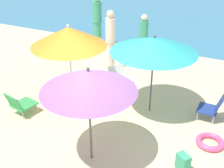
# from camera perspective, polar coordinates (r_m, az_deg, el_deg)

# --- Properties ---
(ground_plane) EXTENTS (40.00, 40.00, 0.00)m
(ground_plane) POSITION_cam_1_polar(r_m,az_deg,el_deg) (6.15, -1.26, -10.07)
(ground_plane) COLOR beige
(sea_water) EXTENTS (40.00, 16.00, 0.01)m
(sea_water) POSITION_cam_1_polar(r_m,az_deg,el_deg) (17.97, 18.57, 14.48)
(sea_water) COLOR teal
(sea_water) RESTS_ON ground_plane
(umbrella_teal) EXTENTS (1.85, 1.85, 1.85)m
(umbrella_teal) POSITION_cam_1_polar(r_m,az_deg,el_deg) (6.25, 8.13, 7.48)
(umbrella_teal) COLOR #4C4C51
(umbrella_teal) RESTS_ON ground_plane
(umbrella_orange) EXTENTS (1.76, 1.76, 1.89)m
(umbrella_orange) POSITION_cam_1_polar(r_m,az_deg,el_deg) (6.84, -8.39, 9.06)
(umbrella_orange) COLOR silver
(umbrella_orange) RESTS_ON ground_plane
(umbrella_purple) EXTENTS (1.62, 1.62, 1.86)m
(umbrella_purple) POSITION_cam_1_polar(r_m,az_deg,el_deg) (4.76, -4.58, 0.60)
(umbrella_purple) COLOR #4C4C51
(umbrella_purple) RESTS_ON ground_plane
(beach_chair_a) EXTENTS (0.72, 0.70, 0.57)m
(beach_chair_a) POSITION_cam_1_polar(r_m,az_deg,el_deg) (7.80, 1.50, 1.43)
(beach_chair_a) COLOR white
(beach_chair_a) RESTS_ON ground_plane
(beach_chair_b) EXTENTS (0.57, 0.66, 0.59)m
(beach_chair_b) POSITION_cam_1_polar(r_m,az_deg,el_deg) (6.93, -17.38, -3.61)
(beach_chair_b) COLOR #33934C
(beach_chair_b) RESTS_ON ground_plane
(beach_chair_c) EXTENTS (0.52, 0.46, 0.67)m
(beach_chair_c) POSITION_cam_1_polar(r_m,az_deg,el_deg) (6.82, 19.00, -4.10)
(beach_chair_c) COLOR navy
(beach_chair_c) RESTS_ON ground_plane
(person_a) EXTENTS (0.27, 0.27, 1.55)m
(person_a) POSITION_cam_1_polar(r_m,az_deg,el_deg) (9.11, 6.05, 8.63)
(person_a) COLOR #389970
(person_a) RESTS_ON ground_plane
(person_b) EXTENTS (0.32, 0.32, 1.79)m
(person_b) POSITION_cam_1_polar(r_m,az_deg,el_deg) (10.43, -2.89, 11.91)
(person_b) COLOR #389970
(person_b) RESTS_ON ground_plane
(person_c) EXTENTS (0.29, 0.29, 1.78)m
(person_c) POSITION_cam_1_polar(r_m,az_deg,el_deg) (8.59, -0.28, 8.48)
(person_c) COLOR silver
(person_c) RESTS_ON ground_plane
(swim_ring) EXTENTS (0.56, 0.56, 0.12)m
(swim_ring) POSITION_cam_1_polar(r_m,az_deg,el_deg) (6.22, 18.39, -10.58)
(swim_ring) COLOR #E54C7F
(swim_ring) RESTS_ON ground_plane
(beach_bag) EXTENTS (0.28, 0.27, 0.33)m
(beach_bag) POSITION_cam_1_polar(r_m,az_deg,el_deg) (5.48, 13.54, -14.48)
(beach_bag) COLOR #389970
(beach_bag) RESTS_ON ground_plane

